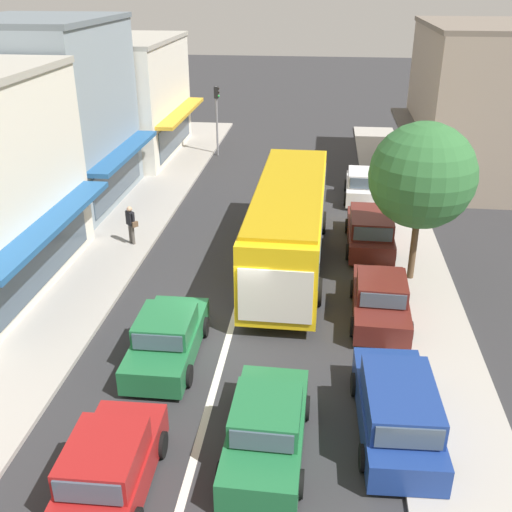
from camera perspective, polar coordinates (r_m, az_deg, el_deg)
The scene contains 18 objects.
ground_plane at distance 19.47m, azimuth -2.30°, elevation -6.60°, with size 140.00×140.00×0.00m, color #2D2D30.
lane_centre_line at distance 22.92m, azimuth -0.80°, elevation -1.34°, with size 0.20×28.00×0.01m, color silver.
sidewalk_left at distance 26.30m, azimuth -15.10°, elevation 1.53°, with size 5.20×44.00×0.14m, color #A39E96.
kerb_right at distance 24.80m, azimuth 14.16°, elevation 0.14°, with size 2.80×44.00×0.12m, color #A39E96.
shopfront_mid_block at distance 30.17m, azimuth -19.25°, elevation 12.48°, with size 7.25×8.24×8.60m.
shopfront_far_end at distance 38.46m, azimuth -13.49°, elevation 14.43°, with size 8.56×9.36×6.95m.
building_right_far at distance 34.98m, azimuth 21.66°, elevation 13.28°, with size 8.73×10.21×8.07m.
city_bus at distance 22.64m, azimuth 3.17°, elevation 3.48°, with size 2.84×10.89×3.23m.
sedan_adjacent_lane_lead at distance 17.78m, azimuth -8.45°, elevation -7.77°, with size 1.93×4.22×1.47m.
hatchback_behind_bus_near at distance 13.94m, azimuth -13.77°, elevation -18.97°, with size 1.88×3.73×1.54m.
sedan_adjacent_lane_trail at distance 14.55m, azimuth 1.02°, elevation -16.10°, with size 1.95×4.23×1.47m.
parked_wagon_kerb_front at distance 15.32m, azimuth 13.28°, elevation -14.00°, with size 2.07×4.57×1.58m.
parked_sedan_kerb_second at distance 19.97m, azimuth 11.76°, elevation -4.09°, with size 1.99×4.25×1.47m.
parked_wagon_kerb_third at distance 25.00m, azimuth 10.81°, elevation 2.40°, with size 1.97×4.52×1.58m.
parked_hatchback_kerb_rear at distance 30.47m, azimuth 10.16°, elevation 6.58°, with size 1.90×3.75×1.54m.
traffic_light_downstreet at distance 37.37m, azimuth -3.76°, elevation 13.78°, with size 0.32×0.24×4.20m.
street_tree_right at distance 21.41m, azimuth 15.56°, elevation 7.36°, with size 3.68×3.68×5.87m.
pedestrian_with_handbag_near at distance 25.02m, azimuth -11.84°, elevation 3.12°, with size 0.59×0.51×1.63m.
Camera 1 is at (2.66, -16.32, 10.28)m, focal length 42.00 mm.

